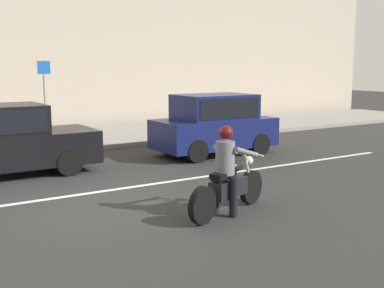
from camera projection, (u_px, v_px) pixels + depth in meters
name	position (u px, v px, depth m)	size (l,w,h in m)	color
ground_plane	(101.00, 204.00, 9.43)	(80.00, 80.00, 0.00)	#2B2B2B
sidewalk_slab	(9.00, 145.00, 16.09)	(40.00, 4.40, 0.14)	gray
lane_marking_stripe	(92.00, 193.00, 10.27)	(18.00, 0.14, 0.01)	silver
motorcycle_with_rider_gray	(228.00, 178.00, 8.76)	(2.13, 0.98, 1.61)	black
parked_hatchback_navy	(214.00, 124.00, 14.57)	(3.62, 1.76, 1.80)	#11194C
street_sign_post	(45.00, 91.00, 16.94)	(0.44, 0.08, 2.68)	gray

